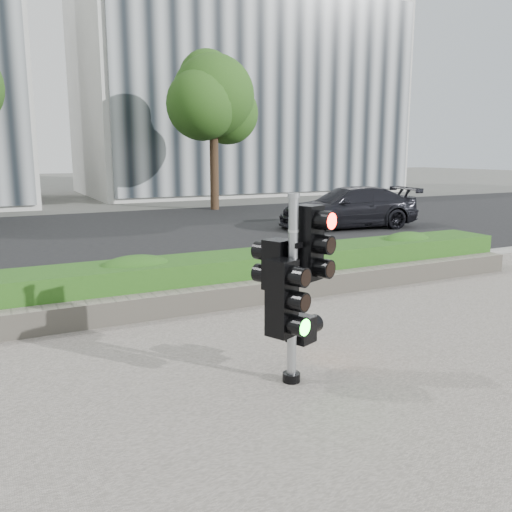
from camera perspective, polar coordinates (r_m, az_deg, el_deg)
ground at (r=6.80m, az=3.26°, el=-9.66°), size 120.00×120.00×0.00m
sidewalk at (r=5.00m, az=18.57°, el=-18.06°), size 16.00×11.00×0.03m
road at (r=16.01m, az=-15.02°, el=1.99°), size 60.00×13.00×0.02m
curb at (r=9.52m, az=-6.31°, el=-3.32°), size 60.00×0.25×0.12m
stone_wall at (r=8.36m, az=-3.29°, el=-4.29°), size 12.00×0.32×0.34m
hedge at (r=8.90m, az=-4.98°, el=-2.24°), size 12.00×1.00×0.68m
building_right at (r=33.84m, az=-1.99°, el=17.03°), size 18.00×10.00×12.00m
tree_right at (r=22.87m, az=-4.61°, el=16.12°), size 4.10×3.58×6.53m
traffic_signal at (r=5.51m, az=3.80°, el=-2.49°), size 0.71×0.64×1.96m
car_dark at (r=17.39m, az=9.66°, el=5.07°), size 4.69×2.50×1.29m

